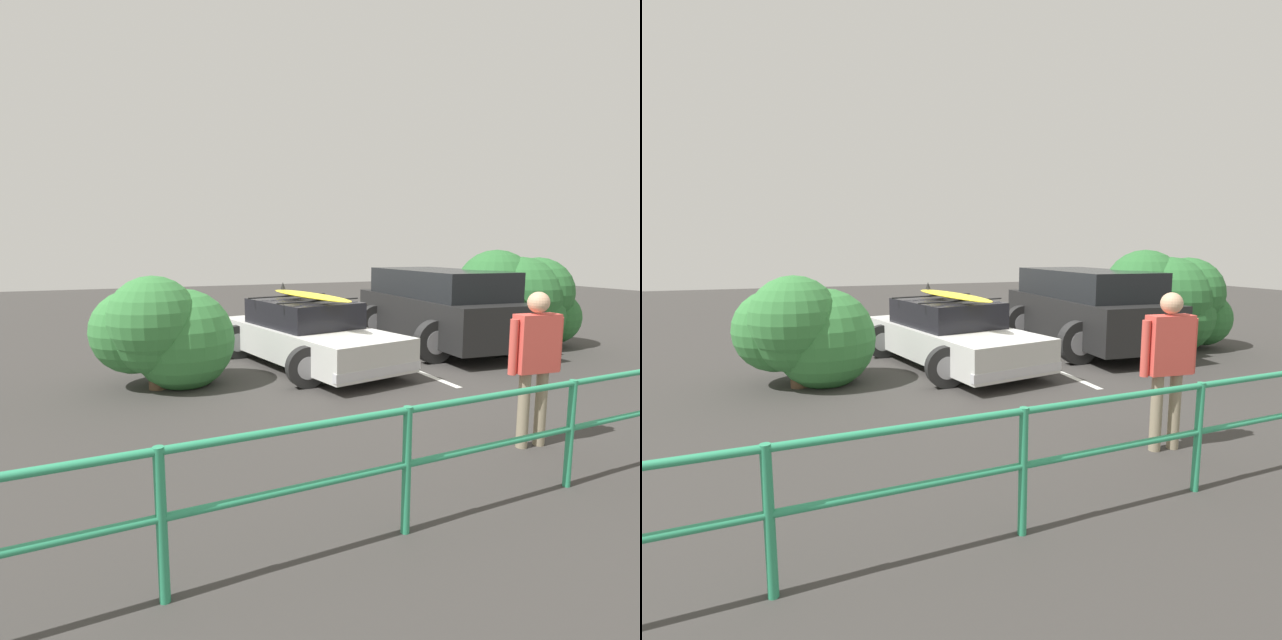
# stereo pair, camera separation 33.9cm
# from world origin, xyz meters

# --- Properties ---
(ground_plane) EXTENTS (44.00, 44.00, 0.02)m
(ground_plane) POSITION_xyz_m (0.00, 0.00, -0.01)
(ground_plane) COLOR #383533
(ground_plane) RESTS_ON ground
(parking_stripe) EXTENTS (0.12, 4.83, 0.00)m
(parking_stripe) POSITION_xyz_m (-1.19, -0.54, 0.00)
(parking_stripe) COLOR silver
(parking_stripe) RESTS_ON ground
(sedan_car) EXTENTS (2.86, 4.49, 1.51)m
(sedan_car) POSITION_xyz_m (0.48, -0.58, 0.60)
(sedan_car) COLOR silver
(sedan_car) RESTS_ON ground
(suv_car) EXTENTS (2.85, 4.79, 1.75)m
(suv_car) POSITION_xyz_m (-2.86, -1.08, 0.91)
(suv_car) COLOR black
(suv_car) RESTS_ON ground
(person_bystander) EXTENTS (0.68, 0.24, 1.74)m
(person_bystander) POSITION_xyz_m (-0.40, 4.11, 1.05)
(person_bystander) COLOR gray
(person_bystander) RESTS_ON ground
(railing_fence) EXTENTS (10.94, 0.54, 1.02)m
(railing_fence) POSITION_xyz_m (0.03, 4.98, 0.69)
(railing_fence) COLOR #2D9366
(railing_fence) RESTS_ON ground
(bush_near_left) EXTENTS (2.24, 1.71, 1.88)m
(bush_near_left) POSITION_xyz_m (3.17, -0.00, 0.88)
(bush_near_left) COLOR brown
(bush_near_left) RESTS_ON ground
(bush_near_right) EXTENTS (2.72, 2.16, 2.25)m
(bush_near_right) POSITION_xyz_m (-4.57, -0.45, 1.08)
(bush_near_right) COLOR brown
(bush_near_right) RESTS_ON ground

